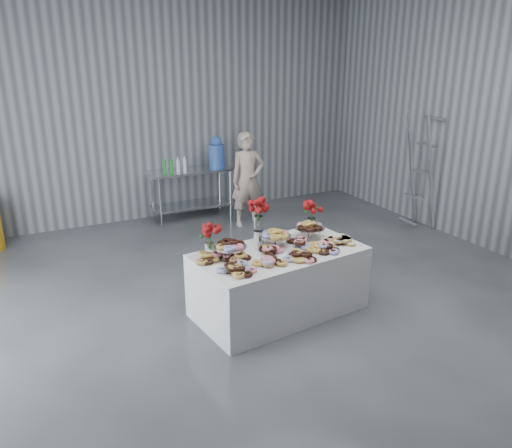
{
  "coord_description": "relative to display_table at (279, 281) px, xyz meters",
  "views": [
    {
      "loc": [
        -2.37,
        -4.13,
        2.87
      ],
      "look_at": [
        0.15,
        0.86,
        0.93
      ],
      "focal_mm": 35.0,
      "sensor_mm": 36.0,
      "label": 1
    }
  ],
  "objects": [
    {
      "name": "cake_stand_mid",
      "position": [
        0.03,
        0.15,
        0.52
      ],
      "size": [
        0.36,
        0.36,
        0.17
      ],
      "color": "silver",
      "rests_on": "display_table"
    },
    {
      "name": "water_jug",
      "position": [
        0.79,
        3.72,
        0.77
      ],
      "size": [
        0.28,
        0.28,
        0.55
      ],
      "color": "#4176DE",
      "rests_on": "prep_table"
    },
    {
      "name": "ground",
      "position": [
        -0.2,
        -0.38,
        -0.38
      ],
      "size": [
        9.0,
        9.0,
        0.0
      ],
      "primitive_type": "plane",
      "color": "#34363B",
      "rests_on": "ground"
    },
    {
      "name": "prep_table",
      "position": [
        0.29,
        3.72,
        0.24
      ],
      "size": [
        1.5,
        0.6,
        0.9
      ],
      "color": "silver",
      "rests_on": "ground"
    },
    {
      "name": "person",
      "position": [
        1.02,
        2.93,
        0.43
      ],
      "size": [
        0.62,
        0.44,
        1.62
      ],
      "primitive_type": "imported",
      "rotation": [
        0.0,
        0.0,
        -0.1
      ],
      "color": "#CC8C93",
      "rests_on": "ground"
    },
    {
      "name": "bouquet_right",
      "position": [
        0.66,
        0.38,
        0.67
      ],
      "size": [
        0.26,
        0.26,
        0.42
      ],
      "color": "white",
      "rests_on": "display_table"
    },
    {
      "name": "cake_stand_right",
      "position": [
        0.53,
        0.21,
        0.52
      ],
      "size": [
        0.36,
        0.36,
        0.17
      ],
      "color": "silver",
      "rests_on": "display_table"
    },
    {
      "name": "danish_pile",
      "position": [
        0.76,
        -0.06,
        0.43
      ],
      "size": [
        0.48,
        0.48,
        0.11
      ],
      "primitive_type": null,
      "color": "silver",
      "rests_on": "display_table"
    },
    {
      "name": "bouquet_left",
      "position": [
        -0.77,
        0.16,
        0.67
      ],
      "size": [
        0.26,
        0.26,
        0.42
      ],
      "color": "white",
      "rests_on": "display_table"
    },
    {
      "name": "drink_bottles",
      "position": [
        -0.03,
        3.62,
        0.66
      ],
      "size": [
        0.54,
        0.08,
        0.27
      ],
      "primitive_type": null,
      "color": "#268C33",
      "rests_on": "prep_table"
    },
    {
      "name": "display_table",
      "position": [
        0.0,
        0.0,
        0.0
      ],
      "size": [
        2.0,
        1.21,
        0.75
      ],
      "primitive_type": "cube",
      "rotation": [
        0.0,
        0.0,
        0.11
      ],
      "color": "silver",
      "rests_on": "ground"
    },
    {
      "name": "stepladder",
      "position": [
        3.55,
        1.52,
        0.61
      ],
      "size": [
        0.63,
        0.49,
        1.97
      ],
      "primitive_type": null,
      "rotation": [
        0.0,
        -0.2,
        0.0
      ],
      "color": "silver",
      "rests_on": "ground"
    },
    {
      "name": "bouquet_center",
      "position": [
        -0.09,
        0.34,
        0.75
      ],
      "size": [
        0.26,
        0.26,
        0.57
      ],
      "color": "silver",
      "rests_on": "display_table"
    },
    {
      "name": "cake_stand_left",
      "position": [
        -0.56,
        0.09,
        0.52
      ],
      "size": [
        0.36,
        0.36,
        0.17
      ],
      "color": "silver",
      "rests_on": "display_table"
    },
    {
      "name": "donut_mounds",
      "position": [
        0.0,
        -0.05,
        0.42
      ],
      "size": [
        1.88,
        1.0,
        0.09
      ],
      "primitive_type": null,
      "rotation": [
        0.0,
        0.0,
        0.11
      ],
      "color": "gold",
      "rests_on": "display_table"
    },
    {
      "name": "room_walls",
      "position": [
        -0.47,
        -0.31,
        2.26
      ],
      "size": [
        8.04,
        9.04,
        4.02
      ],
      "color": "gray",
      "rests_on": "ground"
    }
  ]
}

